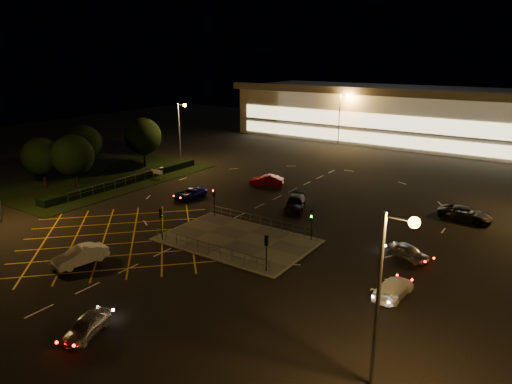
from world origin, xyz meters
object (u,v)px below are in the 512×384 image
Objects in this scene: signal_se at (266,246)px; car_left_blue at (190,193)px; signal_nw at (214,197)px; car_approach_white at (393,288)px; car_circ_red at (267,181)px; car_right_silver at (409,252)px; car_east_grey at (465,214)px; signal_ne at (312,218)px; car_near_silver at (87,325)px; car_far_dkgrey at (295,203)px; car_queue_white at (80,256)px; signal_sw at (161,217)px.

signal_se reaches higher than car_left_blue.
car_approach_white is (21.93, -5.96, -1.71)m from signal_nw.
car_circ_red is at bearing -33.73° from car_approach_white.
car_right_silver is 0.69× the size of car_east_grey.
car_east_grey is at bearing 23.81° from car_left_blue.
signal_ne is at bearing 0.00° from signal_nw.
signal_ne is (12.00, 0.00, 0.00)m from signal_nw.
car_circ_red reaches higher than car_right_silver.
car_approach_white is at bearing -168.47° from signal_se.
car_far_dkgrey reaches higher than car_near_silver.
car_east_grey is at bearing -0.41° from car_far_dkgrey.
car_approach_white is (23.88, -19.67, -0.11)m from car_circ_red.
car_right_silver is at bearing 45.37° from car_queue_white.
car_left_blue is at bearing -31.57° from signal_se.
signal_ne reaches higher than car_near_silver.
car_circ_red is (5.01, 10.04, 0.14)m from car_left_blue.
car_near_silver is (7.18, -21.81, -1.72)m from signal_nw.
car_left_blue is at bearing 169.06° from signal_ne.
signal_sw is 14.41m from signal_ne.
signal_nw is (0.00, 7.99, 0.00)m from signal_sw.
signal_sw is 16.51m from car_far_dkgrey.
car_far_dkgrey reaches higher than car_right_silver.
signal_se is 12.98m from car_right_silver.
car_far_dkgrey is (8.25, 22.87, -0.01)m from car_queue_white.
signal_ne is 0.70× the size of car_approach_white.
car_left_blue is (-6.96, 3.66, -1.74)m from signal_nw.
signal_nw is 0.83× the size of car_near_silver.
signal_sw reaches higher than car_queue_white.
signal_ne is 11.71m from car_approach_white.
signal_sw and signal_se have the same top height.
signal_ne is at bearing -90.00° from signal_se.
signal_nw reaches higher than car_far_dkgrey.
signal_nw is 22.79m from car_approach_white.
car_east_grey is at bearing 59.03° from car_queue_white.
signal_ne is at bearing -146.35° from signal_sw.
car_east_grey is (16.01, 36.14, 0.12)m from car_near_silver.
car_east_grey is (25.14, 0.62, 0.00)m from car_circ_red.
signal_nw reaches higher than car_left_blue.
car_right_silver is at bearing 37.37° from car_circ_red.
car_queue_white is at bearing -71.50° from car_left_blue.
signal_se is 0.68× the size of car_queue_white.
car_near_silver is at bearing 117.45° from signal_sw.
car_far_dkgrey is at bearing 49.59° from signal_nw.
signal_ne reaches higher than car_right_silver.
car_left_blue is (-6.96, 11.65, -1.74)m from signal_sw.
signal_sw reaches higher than car_left_blue.
car_circ_red is (-13.95, 13.71, -1.60)m from signal_ne.
car_far_dkgrey is at bearing -69.04° from signal_se.
signal_se is at bearing 8.65° from car_circ_red.
car_left_blue is 0.99× the size of car_approach_white.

